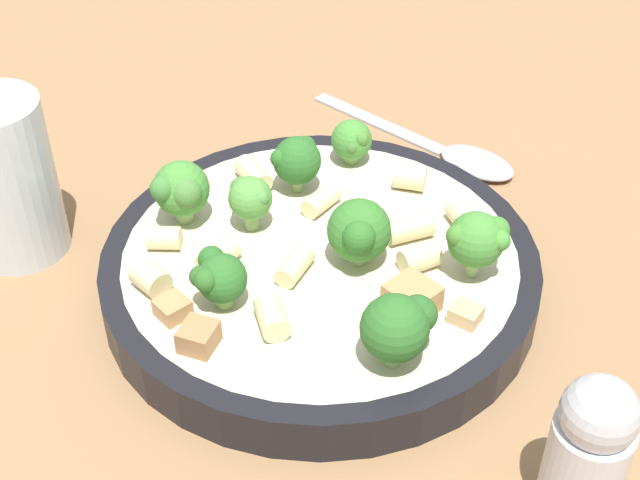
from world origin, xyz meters
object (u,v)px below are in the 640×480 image
at_px(broccoli_floret_2, 359,231).
at_px(spoon, 450,151).
at_px(broccoli_floret_4, 401,325).
at_px(broccoli_floret_5, 180,189).
at_px(rigatoni_7, 409,228).
at_px(drinking_glass, 8,189).
at_px(chicken_chunk_1, 466,314).
at_px(rigatoni_9, 419,258).
at_px(rigatoni_6, 410,177).
at_px(rigatoni_10, 464,217).
at_px(pepper_shaker, 589,451).
at_px(rigatoni_1, 151,279).
at_px(rigatoni_0, 218,256).
at_px(rigatoni_2, 272,317).
at_px(chicken_chunk_0, 412,297).
at_px(chicken_chunk_2, 199,337).
at_px(broccoli_floret_3, 297,160).
at_px(chicken_chunk_3, 173,308).
at_px(rigatoni_3, 295,266).
at_px(broccoli_floret_7, 352,140).
at_px(broccoli_floret_1, 218,277).
at_px(broccoli_floret_0, 478,239).
at_px(pasta_bowl, 320,267).
at_px(rigatoni_5, 321,201).
at_px(rigatoni_8, 164,238).
at_px(broccoli_floret_6, 250,198).

xyz_separation_m(broccoli_floret_2, spoon, (0.12, -0.13, -0.05)).
bearing_deg(spoon, broccoli_floret_4, 143.90).
xyz_separation_m(broccoli_floret_5, rigatoni_7, (-0.07, -0.12, -0.02)).
bearing_deg(drinking_glass, chicken_chunk_1, -132.69).
bearing_deg(rigatoni_9, rigatoni_6, -23.37).
height_order(rigatoni_10, pepper_shaker, pepper_shaker).
relative_size(drinking_glass, spoon, 0.61).
relative_size(broccoli_floret_5, rigatoni_10, 1.81).
bearing_deg(rigatoni_1, rigatoni_0, -83.14).
height_order(rigatoni_2, drinking_glass, drinking_glass).
bearing_deg(chicken_chunk_0, chicken_chunk_2, 81.64).
bearing_deg(drinking_glass, broccoli_floret_3, -105.15).
bearing_deg(rigatoni_0, rigatoni_9, -113.71).
distance_m(chicken_chunk_3, spoon, 0.28).
relative_size(broccoli_floret_5, rigatoni_3, 1.52).
bearing_deg(broccoli_floret_3, broccoli_floret_7, -70.79).
bearing_deg(broccoli_floret_2, rigatoni_1, 78.54).
bearing_deg(chicken_chunk_2, rigatoni_1, 12.55).
height_order(broccoli_floret_5, chicken_chunk_2, broccoli_floret_5).
height_order(broccoli_floret_4, spoon, broccoli_floret_4).
height_order(broccoli_floret_5, chicken_chunk_1, broccoli_floret_5).
relative_size(broccoli_floret_1, rigatoni_1, 1.64).
height_order(chicken_chunk_1, chicken_chunk_3, chicken_chunk_3).
distance_m(broccoli_floret_0, chicken_chunk_2, 0.17).
relative_size(chicken_chunk_1, spoon, 0.09).
height_order(pasta_bowl, broccoli_floret_7, broccoli_floret_7).
bearing_deg(rigatoni_0, rigatoni_2, -169.74).
bearing_deg(chicken_chunk_3, broccoli_floret_7, -56.62).
xyz_separation_m(broccoli_floret_2, pepper_shaker, (-0.18, -0.03, -0.01)).
relative_size(rigatoni_5, rigatoni_8, 1.33).
height_order(rigatoni_5, spoon, rigatoni_5).
height_order(rigatoni_2, rigatoni_6, rigatoni_6).
relative_size(rigatoni_0, rigatoni_9, 1.11).
height_order(broccoli_floret_1, broccoli_floret_7, broccoli_floret_1).
relative_size(rigatoni_7, rigatoni_8, 1.47).
xyz_separation_m(rigatoni_5, rigatoni_6, (-0.00, -0.06, 0.00)).
bearing_deg(pasta_bowl, rigatoni_6, -63.79).
bearing_deg(broccoli_floret_6, chicken_chunk_2, 145.55).
height_order(broccoli_floret_4, chicken_chunk_0, broccoli_floret_4).
xyz_separation_m(rigatoni_6, chicken_chunk_0, (-0.11, 0.05, -0.00)).
bearing_deg(rigatoni_8, rigatoni_2, -158.32).
relative_size(broccoli_floret_0, chicken_chunk_2, 2.21).
bearing_deg(chicken_chunk_0, broccoli_floret_1, 65.29).
relative_size(broccoli_floret_1, chicken_chunk_1, 2.05).
bearing_deg(broccoli_floret_4, broccoli_floret_3, -2.76).
bearing_deg(chicken_chunk_0, rigatoni_9, -34.49).
xyz_separation_m(rigatoni_6, chicken_chunk_3, (-0.06, 0.18, -0.00)).
bearing_deg(rigatoni_7, broccoli_floret_4, 149.86).
distance_m(rigatoni_1, rigatoni_10, 0.20).
xyz_separation_m(rigatoni_9, chicken_chunk_3, (0.02, 0.15, -0.00)).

